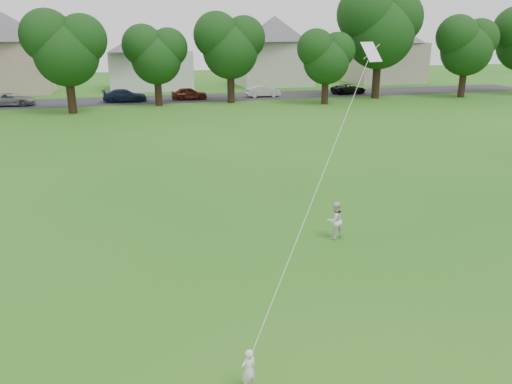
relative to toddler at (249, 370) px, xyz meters
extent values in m
plane|color=#1A5A14|center=(1.92, 3.93, -0.49)|extent=(160.00, 160.00, 0.00)
cube|color=#2D2D30|center=(1.92, 45.93, -0.49)|extent=(90.00, 7.00, 0.01)
imported|color=silver|center=(0.00, 0.00, 0.00)|extent=(0.42, 0.34, 0.98)
imported|color=silver|center=(4.93, 6.85, 0.19)|extent=(0.77, 0.66, 1.37)
plane|color=white|center=(7.11, 9.14, 5.83)|extent=(1.01, 0.81, 0.69)
cylinder|color=white|center=(3.55, 4.57, 3.02)|extent=(0.01, 0.01, 12.86)
cylinder|color=black|center=(-6.12, 38.68, 1.22)|extent=(0.73, 0.73, 3.42)
cylinder|color=black|center=(1.65, 41.38, 0.99)|extent=(0.69, 0.69, 2.96)
cylinder|color=black|center=(8.89, 41.56, 1.22)|extent=(0.73, 0.73, 3.42)
cylinder|color=black|center=(17.67, 38.17, 0.91)|extent=(0.68, 0.68, 2.80)
cylinder|color=black|center=(24.69, 40.89, 1.74)|extent=(0.82, 0.82, 4.46)
cylinder|color=black|center=(34.17, 39.13, 1.18)|extent=(0.73, 0.73, 3.34)
imported|color=gray|center=(-12.15, 44.93, 0.12)|extent=(4.50, 2.34, 1.21)
imported|color=#121D3B|center=(-1.49, 44.93, 0.15)|extent=(4.42, 1.87, 1.27)
imported|color=#541C10|center=(5.13, 44.93, 0.16)|extent=(3.79, 1.62, 1.28)
imported|color=#B7B7B7|center=(13.22, 44.93, 0.13)|extent=(3.72, 1.34, 1.22)
imported|color=black|center=(23.47, 44.93, 0.08)|extent=(4.16, 2.18, 1.12)
cube|color=tan|center=(-14.08, 55.93, 2.41)|extent=(9.37, 6.51, 5.81)
pyramid|color=#514E53|center=(-14.08, 55.93, 8.51)|extent=(13.51, 13.51, 3.20)
cube|color=silver|center=(1.92, 55.93, 1.83)|extent=(9.79, 6.86, 4.64)
pyramid|color=#514E53|center=(1.92, 55.93, 6.70)|extent=(14.12, 14.12, 2.55)
cube|color=beige|center=(17.92, 55.93, 2.33)|extent=(9.12, 6.73, 5.64)
pyramid|color=#514E53|center=(17.92, 55.93, 8.25)|extent=(13.16, 13.16, 3.10)
cube|color=#A79E8A|center=(33.92, 55.93, 2.19)|extent=(9.55, 7.46, 5.37)
pyramid|color=#514E53|center=(33.92, 55.93, 7.84)|extent=(13.77, 13.77, 2.96)
camera|label=1|loc=(-2.10, -8.28, 6.64)|focal=35.00mm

